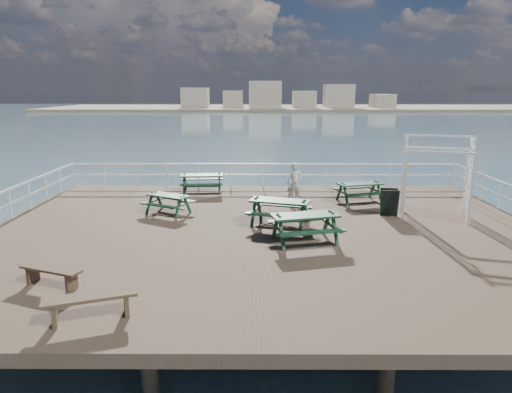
% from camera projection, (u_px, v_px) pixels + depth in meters
% --- Properties ---
extents(ground, '(18.00, 14.00, 0.30)m').
position_uv_depth(ground, '(265.00, 235.00, 14.68)').
color(ground, brown).
rests_on(ground, ground).
extents(sea_backdrop, '(300.00, 300.00, 9.20)m').
position_uv_depth(sea_backdrop, '(298.00, 105.00, 145.16)').
color(sea_backdrop, '#405D6C').
rests_on(sea_backdrop, ground).
extents(railing, '(17.77, 13.76, 1.10)m').
position_uv_depth(railing, '(262.00, 187.00, 16.94)').
color(railing, white).
rests_on(railing, ground).
extents(picnic_table_a, '(1.93, 1.60, 0.89)m').
position_uv_depth(picnic_table_a, '(202.00, 179.00, 20.01)').
color(picnic_table_a, '#153B1F').
rests_on(picnic_table_a, ground).
extents(picnic_table_b, '(2.01, 1.88, 0.77)m').
position_uv_depth(picnic_table_b, '(168.00, 200.00, 16.65)').
color(picnic_table_b, '#153B1F').
rests_on(picnic_table_b, ground).
extents(picnic_table_c, '(2.09, 1.85, 0.86)m').
position_uv_depth(picnic_table_c, '(360.00, 188.00, 18.31)').
color(picnic_table_c, '#153B1F').
rests_on(picnic_table_c, ground).
extents(picnic_table_d, '(2.33, 2.08, 0.95)m').
position_uv_depth(picnic_table_d, '(280.00, 207.00, 15.19)').
color(picnic_table_d, '#153B1F').
rests_on(picnic_table_d, ground).
extents(picnic_table_e, '(2.28, 2.01, 0.96)m').
position_uv_depth(picnic_table_e, '(305.00, 222.00, 13.46)').
color(picnic_table_e, '#153B1F').
rests_on(picnic_table_e, ground).
extents(flat_bench_near, '(1.57, 0.89, 0.44)m').
position_uv_depth(flat_bench_near, '(51.00, 272.00, 10.48)').
color(flat_bench_near, brown).
rests_on(flat_bench_near, ground).
extents(flat_bench_far, '(1.82, 0.99, 0.51)m').
position_uv_depth(flat_bench_far, '(91.00, 302.00, 8.93)').
color(flat_bench_far, brown).
rests_on(flat_bench_far, ground).
extents(trellis_arbor, '(2.58, 1.83, 2.90)m').
position_uv_depth(trellis_arbor, '(436.00, 181.00, 15.97)').
color(trellis_arbor, white).
rests_on(trellis_arbor, ground).
extents(sandwich_board, '(0.66, 0.53, 0.99)m').
position_uv_depth(sandwich_board, '(389.00, 203.00, 16.26)').
color(sandwich_board, black).
rests_on(sandwich_board, ground).
extents(person, '(0.62, 0.43, 1.64)m').
position_uv_depth(person, '(295.00, 184.00, 17.87)').
color(person, silver).
rests_on(person, ground).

